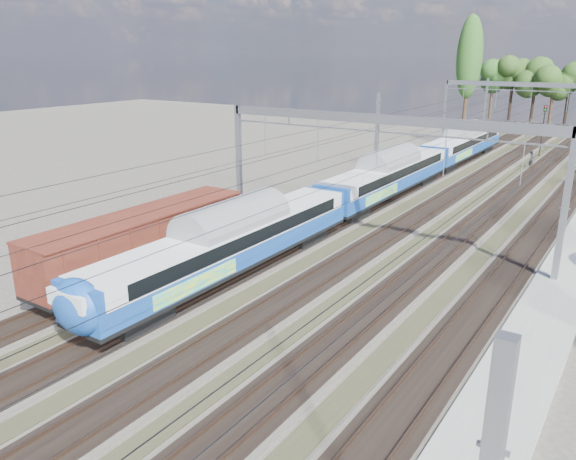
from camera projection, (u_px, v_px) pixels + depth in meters
The scene contains 8 objects.
track_bed at pixel (445, 200), 50.43m from camera, with size 21.00×130.00×0.34m.
platform at pixel (525, 358), 24.23m from camera, with size 3.00×70.00×0.30m, color gray.
catenary at pixel (480, 121), 54.45m from camera, with size 25.65×130.00×9.00m.
poplar at pixel (470, 58), 96.60m from camera, with size 4.40×4.40×19.04m.
emu_train at pixel (387, 171), 49.79m from camera, with size 3.15×66.65×4.61m.
freight_boxcar at pixel (144, 239), 32.87m from camera, with size 3.03×14.64×3.77m.
worker at pixel (531, 160), 64.50m from camera, with size 0.73×0.48×2.00m, color black.
signal_near at pixel (543, 124), 70.78m from camera, with size 0.45×0.42×6.47m.
Camera 1 is at (15.29, -3.52, 12.77)m, focal length 35.00 mm.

